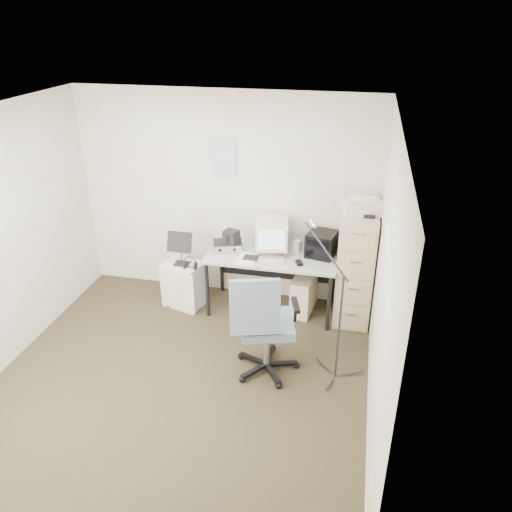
% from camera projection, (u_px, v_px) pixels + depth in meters
% --- Properties ---
extents(floor, '(3.60, 3.60, 0.01)m').
position_uv_depth(floor, '(181.00, 379.00, 4.91)').
color(floor, '#302D1E').
rests_on(floor, ground).
extents(ceiling, '(3.60, 3.60, 0.01)m').
position_uv_depth(ceiling, '(159.00, 121.00, 3.79)').
color(ceiling, white).
rests_on(ceiling, ground).
extents(wall_back, '(3.60, 0.02, 2.50)m').
position_uv_depth(wall_back, '(226.00, 198.00, 5.92)').
color(wall_back, silver).
rests_on(wall_back, ground).
extents(wall_front, '(3.60, 0.02, 2.50)m').
position_uv_depth(wall_front, '(54.00, 414.00, 2.77)').
color(wall_front, silver).
rests_on(wall_front, ground).
extents(wall_right, '(0.02, 3.60, 2.50)m').
position_uv_depth(wall_right, '(383.00, 289.00, 4.00)').
color(wall_right, silver).
rests_on(wall_right, ground).
extents(wall_calendar, '(0.30, 0.02, 0.44)m').
position_uv_depth(wall_calendar, '(223.00, 157.00, 5.69)').
color(wall_calendar, white).
rests_on(wall_calendar, wall_back).
extents(filing_cabinet, '(0.40, 0.60, 1.30)m').
position_uv_depth(filing_cabinet, '(355.00, 268.00, 5.61)').
color(filing_cabinet, '#C8AF86').
rests_on(filing_cabinet, floor).
extents(printer, '(0.46, 0.38, 0.15)m').
position_uv_depth(printer, '(362.00, 207.00, 5.30)').
color(printer, beige).
rests_on(printer, filing_cabinet).
extents(desk, '(1.50, 0.70, 0.73)m').
position_uv_depth(desk, '(272.00, 282.00, 5.89)').
color(desk, '#9B9A8F').
rests_on(desk, floor).
extents(crt_monitor, '(0.43, 0.44, 0.40)m').
position_uv_depth(crt_monitor, '(272.00, 236.00, 5.70)').
color(crt_monitor, beige).
rests_on(crt_monitor, desk).
extents(crt_tv, '(0.36, 0.38, 0.28)m').
position_uv_depth(crt_tv, '(322.00, 244.00, 5.66)').
color(crt_tv, black).
rests_on(crt_tv, desk).
extents(desk_speaker, '(0.10, 0.10, 0.14)m').
position_uv_depth(desk_speaker, '(297.00, 247.00, 5.76)').
color(desk_speaker, beige).
rests_on(desk_speaker, desk).
extents(keyboard, '(0.44, 0.23, 0.02)m').
position_uv_depth(keyboard, '(265.00, 258.00, 5.62)').
color(keyboard, beige).
rests_on(keyboard, desk).
extents(mouse, '(0.10, 0.13, 0.03)m').
position_uv_depth(mouse, '(299.00, 263.00, 5.51)').
color(mouse, black).
rests_on(mouse, desk).
extents(radio_receiver, '(0.38, 0.32, 0.09)m').
position_uv_depth(radio_receiver, '(228.00, 245.00, 5.84)').
color(radio_receiver, black).
rests_on(radio_receiver, desk).
extents(radio_speaker, '(0.20, 0.19, 0.16)m').
position_uv_depth(radio_speaker, '(231.00, 237.00, 5.76)').
color(radio_speaker, black).
rests_on(radio_speaker, radio_receiver).
extents(papers, '(0.21, 0.29, 0.02)m').
position_uv_depth(papers, '(247.00, 258.00, 5.62)').
color(papers, white).
rests_on(papers, desk).
extents(pc_tower, '(0.28, 0.52, 0.46)m').
position_uv_depth(pc_tower, '(304.00, 293.00, 5.93)').
color(pc_tower, beige).
rests_on(pc_tower, floor).
extents(office_chair, '(0.81, 0.81, 1.13)m').
position_uv_depth(office_chair, '(267.00, 322.00, 4.79)').
color(office_chair, slate).
rests_on(office_chair, floor).
extents(side_cart, '(0.53, 0.47, 0.56)m').
position_uv_depth(side_cart, '(184.00, 284.00, 6.03)').
color(side_cart, silver).
rests_on(side_cart, floor).
extents(music_stand, '(0.31, 0.19, 0.43)m').
position_uv_depth(music_stand, '(181.00, 248.00, 5.79)').
color(music_stand, black).
rests_on(music_stand, side_cart).
extents(headphones, '(0.17, 0.17, 0.03)m').
position_uv_depth(headphones, '(190.00, 264.00, 5.77)').
color(headphones, black).
rests_on(headphones, side_cart).
extents(mic_stand, '(0.03, 0.03, 1.48)m').
position_uv_depth(mic_stand, '(341.00, 313.00, 4.61)').
color(mic_stand, black).
rests_on(mic_stand, floor).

